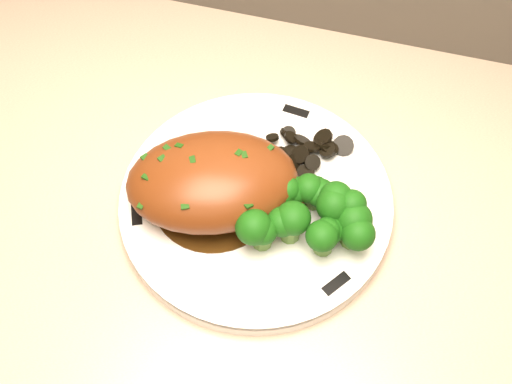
# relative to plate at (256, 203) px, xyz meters

# --- Properties ---
(plate) EXTENTS (0.30, 0.30, 0.02)m
(plate) POSITION_rel_plate_xyz_m (0.00, 0.00, 0.00)
(plate) COLOR white
(plate) RESTS_ON counter
(rim_accent_0) EXTENTS (0.03, 0.01, 0.00)m
(rim_accent_0) POSITION_rel_plate_xyz_m (0.01, 0.10, 0.01)
(rim_accent_0) COLOR black
(rim_accent_0) RESTS_ON plate
(rim_accent_1) EXTENTS (0.02, 0.03, 0.00)m
(rim_accent_1) POSITION_rel_plate_xyz_m (-0.09, -0.04, 0.01)
(rim_accent_1) COLOR black
(rim_accent_1) RESTS_ON plate
(rim_accent_2) EXTENTS (0.02, 0.02, 0.00)m
(rim_accent_2) POSITION_rel_plate_xyz_m (0.08, -0.06, 0.01)
(rim_accent_2) COLOR black
(rim_accent_2) RESTS_ON plate
(gravy_pool) EXTENTS (0.11, 0.11, 0.00)m
(gravy_pool) POSITION_rel_plate_xyz_m (-0.03, -0.01, 0.01)
(gravy_pool) COLOR #38200A
(gravy_pool) RESTS_ON plate
(chicken_breast) EXTENTS (0.17, 0.14, 0.06)m
(chicken_breast) POSITION_rel_plate_xyz_m (-0.03, -0.01, 0.04)
(chicken_breast) COLOR brown
(chicken_breast) RESTS_ON plate
(mushroom_pile) EXTENTS (0.07, 0.05, 0.02)m
(mushroom_pile) POSITION_rel_plate_xyz_m (0.03, 0.05, 0.01)
(mushroom_pile) COLOR black
(mushroom_pile) RESTS_ON plate
(broccoli_florets) EXTENTS (0.10, 0.07, 0.04)m
(broccoli_florets) POSITION_rel_plate_xyz_m (0.05, -0.02, 0.03)
(broccoli_florets) COLOR olive
(broccoli_florets) RESTS_ON plate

